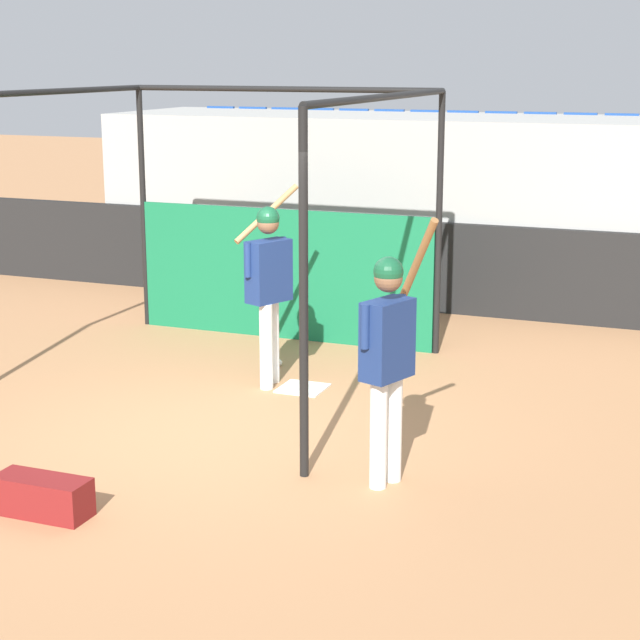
{
  "coord_description": "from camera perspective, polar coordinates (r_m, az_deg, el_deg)",
  "views": [
    {
      "loc": [
        4.03,
        -7.8,
        3.16
      ],
      "look_at": [
        0.79,
        0.46,
        0.98
      ],
      "focal_mm": 60.0,
      "sensor_mm": 36.0,
      "label": 1
    }
  ],
  "objects": [
    {
      "name": "ground_plane",
      "position": [
        9.33,
        -5.59,
        -6.05
      ],
      "size": [
        60.0,
        60.0,
        0.0
      ],
      "primitive_type": "plane",
      "color": "#A8754C"
    },
    {
      "name": "outfield_wall",
      "position": [
        13.79,
        4.03,
        2.97
      ],
      "size": [
        24.0,
        0.12,
        1.15
      ],
      "color": "black",
      "rests_on": "ground"
    },
    {
      "name": "bleacher_section",
      "position": [
        14.88,
        5.54,
        6.22
      ],
      "size": [
        8.7,
        2.4,
        2.43
      ],
      "color": "#9E9E99",
      "rests_on": "ground"
    },
    {
      "name": "batting_cage",
      "position": [
        11.58,
        -3.23,
        4.29
      ],
      "size": [
        3.7,
        3.9,
        2.86
      ],
      "color": "black",
      "rests_on": "ground"
    },
    {
      "name": "home_plate",
      "position": [
        10.5,
        -0.94,
        -3.66
      ],
      "size": [
        0.44,
        0.44,
        0.02
      ],
      "color": "white",
      "rests_on": "ground"
    },
    {
      "name": "player_batter",
      "position": [
        10.38,
        -2.75,
        2.24
      ],
      "size": [
        0.59,
        0.93,
        1.93
      ],
      "rotation": [
        0.0,
        0.0,
        1.17
      ],
      "color": "white",
      "rests_on": "ground"
    },
    {
      "name": "player_waiting",
      "position": [
        7.92,
        3.64,
        -1.57
      ],
      "size": [
        0.51,
        0.77,
        2.04
      ],
      "rotation": [
        0.0,
        0.0,
        1.23
      ],
      "color": "white",
      "rests_on": "ground"
    },
    {
      "name": "equipment_bag",
      "position": [
        7.91,
        -14.59,
        -9.08
      ],
      "size": [
        0.7,
        0.28,
        0.28
      ],
      "color": "maroon",
      "rests_on": "ground"
    },
    {
      "name": "baseball",
      "position": [
        11.27,
        -2.22,
        -2.29
      ],
      "size": [
        0.07,
        0.07,
        0.07
      ],
      "color": "white",
      "rests_on": "ground"
    }
  ]
}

